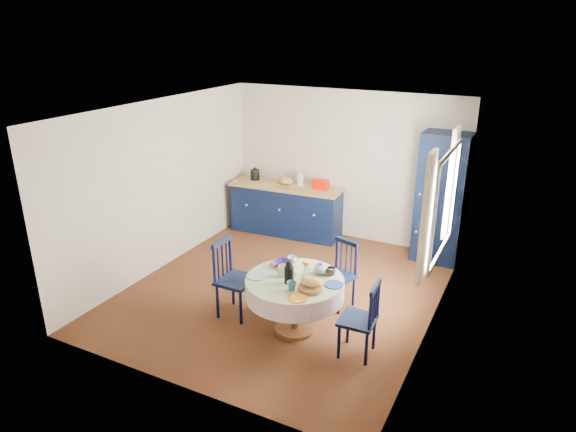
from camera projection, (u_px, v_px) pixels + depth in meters
name	position (u px, v px, depth m)	size (l,w,h in m)	color
floor	(283.00, 291.00, 7.13)	(4.50, 4.50, 0.00)	black
ceiling	(283.00, 109.00, 6.24)	(4.50, 4.50, 0.00)	white
wall_back	(345.00, 166.00, 8.56)	(4.00, 0.02, 2.50)	white
wall_left	(162.00, 185.00, 7.53)	(0.02, 4.50, 2.50)	white
wall_right	(439.00, 233.00, 5.84)	(0.02, 4.50, 2.50)	white
window	(442.00, 202.00, 6.02)	(0.10, 1.74, 1.45)	white
kitchen_counter	(286.00, 208.00, 8.95)	(1.99, 0.73, 1.11)	black
pantry_cabinet	(441.00, 198.00, 7.74)	(0.72, 0.53, 2.00)	black
dining_table	(295.00, 288.00, 6.00)	(1.16, 1.16, 0.98)	brown
chair_left	(233.00, 278.00, 6.41)	(0.43, 0.45, 1.00)	black
chair_far	(339.00, 274.00, 6.64)	(0.49, 0.48, 0.88)	black
chair_right	(361.00, 319.00, 5.61)	(0.41, 0.42, 0.91)	black
mug_a	(283.00, 272.00, 6.02)	(0.14, 0.14, 0.11)	silver
mug_b	(292.00, 286.00, 5.70)	(0.11, 0.11, 0.10)	#2A6471
mug_c	(331.00, 272.00, 6.04)	(0.12, 0.12, 0.10)	black
mug_d	(292.00, 260.00, 6.32)	(0.11, 0.11, 0.10)	silver
cobalt_bowl	(284.00, 264.00, 6.26)	(0.24, 0.24, 0.06)	navy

